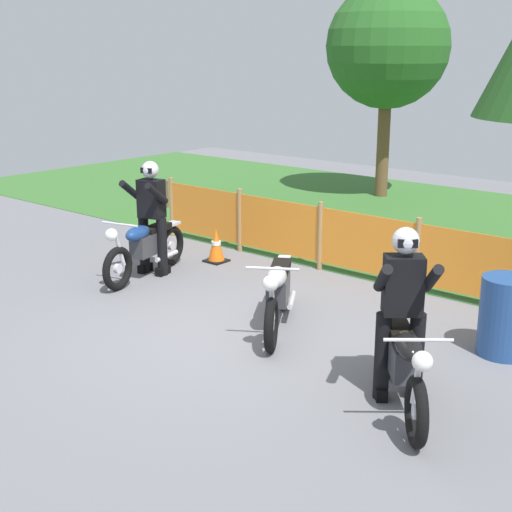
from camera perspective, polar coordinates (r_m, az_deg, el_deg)
The scene contains 11 objects.
ground at distance 8.63m, azimuth -1.08°, elevation -6.14°, with size 24.00×24.00×0.02m, color slate.
grass_verge at distance 13.97m, azimuth 16.94°, elevation 1.88°, with size 24.00×7.66×0.01m, color #386B2D.
barrier_fence at distance 10.52m, azimuth 8.67°, elevation 0.93°, with size 8.20×0.08×1.05m.
tree_leftmost at distance 16.57m, azimuth 10.33°, elevation 15.87°, with size 2.69×2.69×4.65m.
motorcycle_lead at distance 10.69m, azimuth -8.72°, elevation 0.69°, with size 0.72×1.95×0.94m.
motorcycle_trailing at distance 8.59m, azimuth 1.73°, elevation -2.90°, with size 1.17×1.74×0.95m.
motorcycle_third at distance 6.88m, azimuth 11.51°, elevation -8.25°, with size 1.33×1.59×0.93m.
rider_lead at distance 10.74m, azimuth -8.18°, elevation 3.52°, with size 0.64×0.75×1.69m.
rider_third at distance 6.89m, azimuth 11.40°, elevation -3.73°, with size 0.74×0.78×1.69m.
traffic_cone at distance 11.41m, azimuth -3.15°, elevation 0.81°, with size 0.32×0.32×0.53m.
spare_drum at distance 8.36m, azimuth 19.08°, elevation -4.51°, with size 0.58×0.58×0.88m, color navy.
Camera 1 is at (5.30, -5.98, 3.23)m, focal length 50.85 mm.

